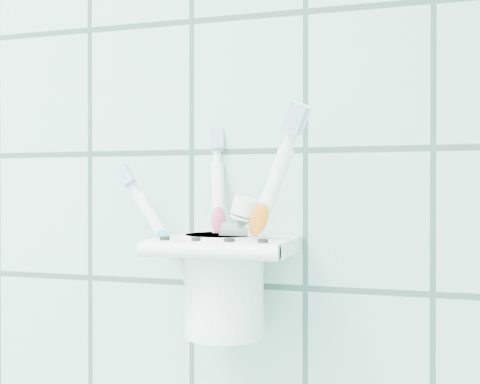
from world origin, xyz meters
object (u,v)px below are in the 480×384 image
Objects in this scene: toothbrush_orange at (223,207)px; toothbrush_blue at (220,220)px; toothbrush_pink at (218,226)px; cup at (224,281)px; holder_bracket at (225,247)px; toothpaste_tube at (216,250)px.

toothbrush_blue is at bearing -75.32° from toothbrush_orange.
toothbrush_pink is 0.91× the size of toothbrush_blue.
toothbrush_orange reaches higher than toothbrush_blue.
cup is 0.07m from toothbrush_orange.
holder_bracket is 0.01m from toothpaste_tube.
cup is at bearing 22.55° from toothpaste_tube.
toothbrush_pink is 0.02m from toothpaste_tube.
toothbrush_orange reaches higher than toothpaste_tube.
toothbrush_pink reaches higher than toothpaste_tube.
cup is at bearing -52.68° from toothbrush_orange.
toothbrush_pink reaches higher than cup.
holder_bracket is at bearing -6.02° from toothpaste_tube.
toothbrush_pink reaches higher than holder_bracket.
toothbrush_pink is at bearing -167.95° from toothbrush_blue.
holder_bracket is at bearing -60.99° from cup.
toothpaste_tube reaches higher than holder_bracket.
toothbrush_orange is at bearing 120.98° from holder_bracket.
holder_bracket is 0.95× the size of toothpaste_tube.
toothpaste_tube is at bearing -108.84° from toothbrush_orange.
toothbrush_pink is 0.82× the size of toothbrush_orange.
toothbrush_orange is at bearing 65.21° from toothpaste_tube.
toothbrush_blue is at bearing -99.70° from cup.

